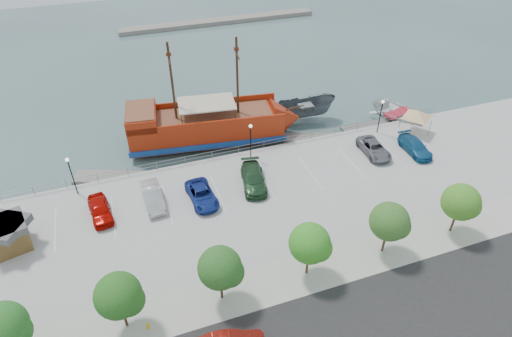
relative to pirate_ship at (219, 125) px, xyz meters
name	(u,v)px	position (x,y,z in m)	size (l,w,h in m)	color
ground	(272,202)	(1.84, -12.64, -2.19)	(160.00, 160.00, 0.00)	#3D5857
street	(356,333)	(1.84, -28.64, -1.18)	(100.00, 8.00, 0.04)	black
sidewalk	(318,269)	(1.84, -22.64, -1.17)	(100.00, 4.00, 0.05)	#ADAB95
seawall_railing	(247,148)	(1.84, -4.84, -0.66)	(50.00, 0.06, 1.00)	slate
far_shore	(219,21)	(11.84, 42.36, -1.79)	(40.00, 3.00, 0.80)	gray
pirate_ship	(219,125)	(0.00, 0.00, 0.00)	(20.94, 8.32, 13.05)	#9D240B
patrol_boat	(306,110)	(11.68, 0.90, -0.71)	(2.87, 7.63, 2.95)	#464E53
speedboat	(398,115)	(23.00, -3.11, -1.40)	(5.39, 7.54, 1.56)	white
dock_west	(110,178)	(-13.10, -3.44, -1.97)	(7.47, 2.14, 0.43)	gray
dock_mid	(310,138)	(10.38, -3.44, -2.00)	(6.68, 1.91, 0.38)	gray
dock_east	(366,127)	(18.17, -3.44, -2.00)	(6.56, 1.87, 0.37)	slate
shed	(7,235)	(-21.54, -11.65, 0.24)	(3.95, 3.95, 2.68)	brown
canopy_tent	(418,111)	(21.98, -7.48, 1.70)	(4.56, 4.56, 3.32)	slate
fire_hydrant	(148,326)	(-11.75, -23.44, -0.81)	(0.24, 0.24, 0.69)	yellow
lamp_post_left	(70,170)	(-16.16, -6.14, 1.75)	(0.36, 0.36, 4.28)	black
lamp_post_mid	(251,136)	(1.84, -6.14, 1.75)	(0.36, 0.36, 4.28)	black
lamp_post_right	(381,111)	(17.84, -6.14, 1.75)	(0.36, 0.36, 4.28)	black
tree_a	(5,328)	(-20.01, -22.72, 2.11)	(3.30, 3.20, 5.00)	#473321
tree_b	(121,297)	(-13.01, -22.72, 2.11)	(3.30, 3.20, 5.00)	#473321
tree_c	(222,269)	(-6.01, -22.72, 2.11)	(3.30, 3.20, 5.00)	#473321
tree_d	(312,244)	(0.99, -22.72, 2.11)	(3.30, 3.20, 5.00)	#473321
tree_e	(391,223)	(7.99, -22.72, 2.11)	(3.30, 3.20, 5.00)	#473321
tree_f	(462,203)	(14.99, -22.72, 2.11)	(3.30, 3.20, 5.00)	#473321
parked_car_a	(100,210)	(-14.17, -10.21, -0.42)	(1.80, 4.47, 1.52)	#BE0A03
parked_car_b	(153,196)	(-9.33, -10.01, -0.38)	(1.71, 4.90, 1.61)	silver
parked_car_c	(202,195)	(-4.86, -11.21, -0.49)	(2.30, 4.98, 1.38)	navy
parked_car_d	(253,179)	(0.57, -10.62, -0.39)	(2.23, 5.49, 1.59)	#254C2C
parked_car_g	(374,149)	(14.97, -9.88, -0.50)	(2.28, 4.95, 1.38)	slate
parked_car_h	(415,147)	(19.45, -11.11, -0.47)	(2.00, 4.93, 1.43)	#1A5787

